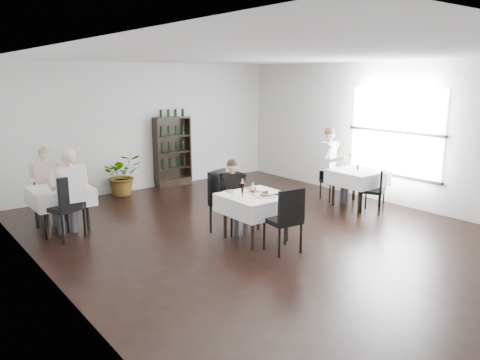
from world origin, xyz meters
The scene contains 24 objects.
room_shell centered at (0.00, 0.00, 1.50)m, with size 9.00×9.00×9.00m.
window_right centered at (3.48, 0.00, 1.50)m, with size 0.06×2.30×1.85m.
wine_shelf centered at (0.60, 4.31, 0.85)m, with size 0.90×0.28×1.75m.
main_table centered at (-0.30, 0.00, 0.62)m, with size 1.03×1.03×0.77m.
left_table centered at (-2.70, 2.50, 0.62)m, with size 0.98×0.98×0.77m.
right_table centered at (2.70, 0.30, 0.62)m, with size 0.98×0.98×0.77m.
potted_tree centered at (-0.79, 4.20, 0.48)m, with size 0.87×0.75×0.96m, color #235D20.
main_chair_far centered at (-0.47, 0.69, 0.62)m, with size 0.64×0.64×1.08m.
main_chair_near centered at (-0.33, -0.76, 0.59)m, with size 0.52×0.53×1.03m.
left_chair_far centered at (-2.69, 3.28, 0.54)m, with size 0.45×0.45×0.95m.
left_chair_near centered at (-2.77, 1.91, 0.63)m, with size 0.65×0.65×1.10m.
right_chair_far centered at (2.68, 1.02, 0.50)m, with size 0.47×0.47×0.87m.
right_chair_near centered at (2.63, -0.25, 0.51)m, with size 0.54×0.54×0.90m.
diner_main centered at (-0.33, 0.57, 0.74)m, with size 0.51×0.53×1.28m.
diner_left_far centered at (-2.76, 3.07, 0.83)m, with size 0.60×0.64×1.43m.
diner_left_near centered at (-2.70, 1.94, 0.89)m, with size 0.58×0.58×1.54m.
diner_right_far centered at (2.65, 0.96, 0.93)m, with size 0.71×0.75×1.60m.
plate_far centered at (-0.22, 0.15, 0.79)m, with size 0.30×0.30×0.08m.
plate_near centered at (-0.26, -0.19, 0.79)m, with size 0.35×0.35×0.09m.
pilsner_dark centered at (-0.62, -0.04, 0.89)m, with size 0.07×0.07×0.30m.
pilsner_lager centered at (-0.48, 0.13, 0.88)m, with size 0.06×0.06×0.27m.
coke_bottle centered at (-0.38, -0.02, 0.86)m, with size 0.06×0.06×0.22m.
napkin_cutlery centered at (0.02, -0.21, 0.78)m, with size 0.18×0.18×0.02m.
pepper_mill centered at (2.75, 0.34, 0.83)m, with size 0.05×0.05×0.11m, color black.
Camera 1 is at (-5.08, -5.74, 2.66)m, focal length 35.00 mm.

